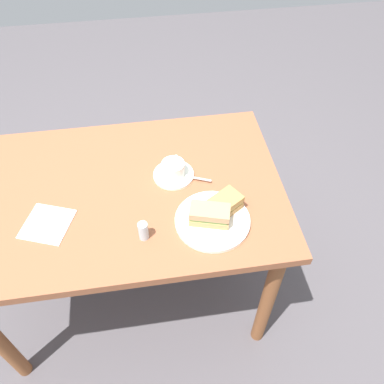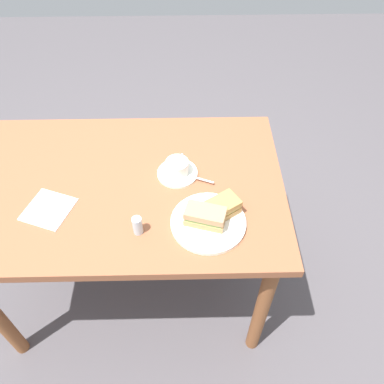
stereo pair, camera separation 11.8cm
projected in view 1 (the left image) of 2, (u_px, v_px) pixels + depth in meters
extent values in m
plane|color=#504B50|center=(140.00, 289.00, 2.00)|extent=(6.00, 6.00, 0.00)
cube|color=brown|center=(120.00, 193.00, 1.44)|extent=(1.18, 0.76, 0.03)
cylinder|color=brown|center=(268.00, 299.00, 1.58)|extent=(0.06, 0.06, 0.72)
cylinder|color=brown|center=(18.00, 209.00, 1.88)|extent=(0.06, 0.06, 0.72)
cylinder|color=brown|center=(234.00, 185.00, 1.98)|extent=(0.06, 0.06, 0.72)
cylinder|color=white|center=(212.00, 221.00, 1.33)|extent=(0.25, 0.25, 0.01)
cube|color=tan|center=(209.00, 218.00, 1.31)|extent=(0.15, 0.10, 0.02)
cube|color=#70944B|center=(210.00, 215.00, 1.30)|extent=(0.13, 0.10, 0.01)
cube|color=tan|center=(210.00, 211.00, 1.29)|extent=(0.15, 0.10, 0.02)
cube|color=#AF7F47|center=(222.00, 209.00, 1.34)|extent=(0.15, 0.13, 0.02)
cube|color=#D2CD71|center=(222.00, 206.00, 1.33)|extent=(0.14, 0.12, 0.01)
cube|color=#B08346|center=(223.00, 203.00, 1.32)|extent=(0.15, 0.13, 0.02)
cylinder|color=white|center=(174.00, 175.00, 1.47)|extent=(0.15, 0.15, 0.01)
cylinder|color=white|center=(173.00, 169.00, 1.45)|extent=(0.08, 0.08, 0.05)
cylinder|color=#AF7A4F|center=(173.00, 164.00, 1.43)|extent=(0.07, 0.07, 0.01)
torus|color=white|center=(176.00, 160.00, 1.48)|extent=(0.02, 0.04, 0.04)
cube|color=silver|center=(201.00, 178.00, 1.45)|extent=(0.07, 0.04, 0.00)
ellipsoid|color=silver|center=(189.00, 176.00, 1.46)|extent=(0.03, 0.03, 0.01)
cube|color=white|center=(47.00, 224.00, 1.33)|extent=(0.19, 0.19, 0.00)
cylinder|color=silver|center=(143.00, 231.00, 1.27)|extent=(0.03, 0.03, 0.07)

